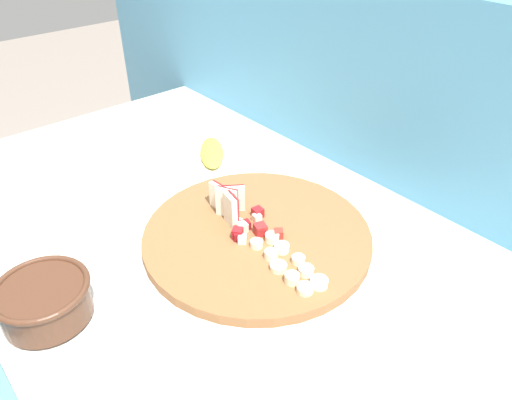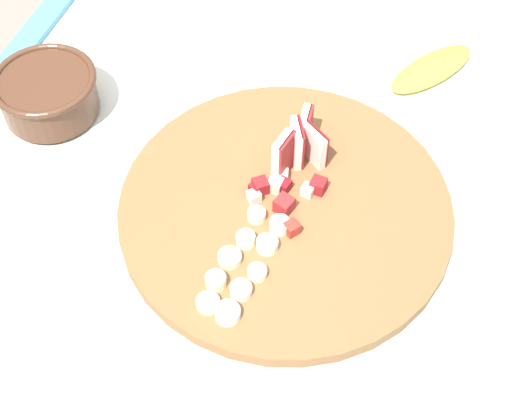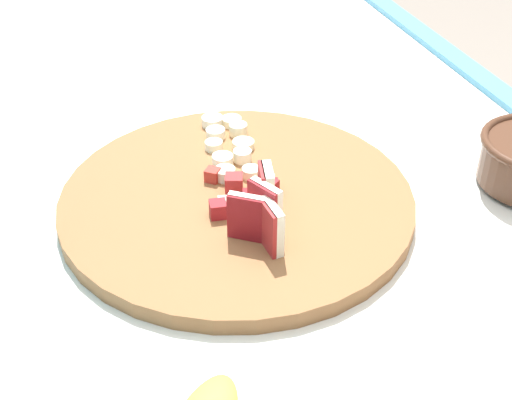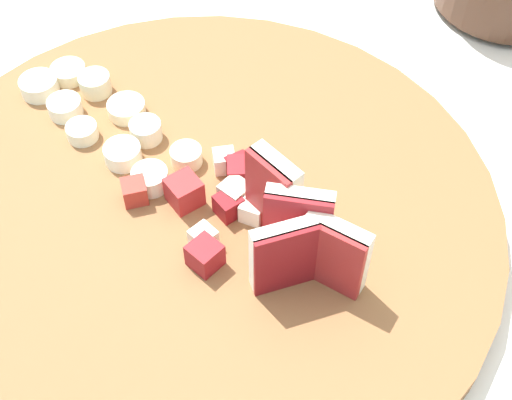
# 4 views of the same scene
# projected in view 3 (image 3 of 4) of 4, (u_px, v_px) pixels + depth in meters

# --- Properties ---
(tiled_countertop) EXTENTS (1.60, 0.82, 0.89)m
(tiled_countertop) POSITION_uv_depth(u_px,v_px,m) (279.00, 393.00, 1.17)
(tiled_countertop) COLOR silver
(tiled_countertop) RESTS_ON ground
(cutting_board) EXTENTS (0.42, 0.42, 0.02)m
(cutting_board) POSITION_uv_depth(u_px,v_px,m) (237.00, 201.00, 0.84)
(cutting_board) COLOR brown
(cutting_board) RESTS_ON tiled_countertop
(apple_wedge_fan) EXTENTS (0.10, 0.06, 0.06)m
(apple_wedge_fan) POSITION_uv_depth(u_px,v_px,m) (262.00, 210.00, 0.76)
(apple_wedge_fan) COLOR #A32323
(apple_wedge_fan) RESTS_ON cutting_board
(apple_dice_pile) EXTENTS (0.09, 0.09, 0.02)m
(apple_dice_pile) POSITION_uv_depth(u_px,v_px,m) (245.00, 192.00, 0.83)
(apple_dice_pile) COLOR beige
(apple_dice_pile) RESTS_ON cutting_board
(banana_slice_rows) EXTENTS (0.17, 0.07, 0.02)m
(banana_slice_rows) POSITION_uv_depth(u_px,v_px,m) (229.00, 144.00, 0.92)
(banana_slice_rows) COLOR #F4EAC6
(banana_slice_rows) RESTS_ON cutting_board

